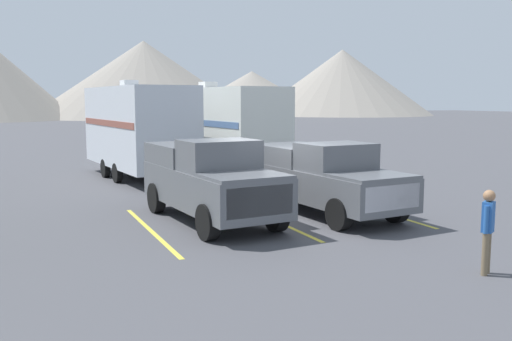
# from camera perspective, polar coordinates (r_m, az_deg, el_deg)

# --- Properties ---
(ground_plane) EXTENTS (240.00, 240.00, 0.00)m
(ground_plane) POSITION_cam_1_polar(r_m,az_deg,el_deg) (15.14, 1.34, -4.89)
(ground_plane) COLOR #47474C
(pickup_truck_a) EXTENTS (2.46, 5.45, 2.19)m
(pickup_truck_a) POSITION_cam_1_polar(r_m,az_deg,el_deg) (14.70, -4.82, -0.79)
(pickup_truck_a) COLOR #595B60
(pickup_truck_a) RESTS_ON ground
(pickup_truck_b) EXTENTS (2.50, 5.70, 2.02)m
(pickup_truck_b) POSITION_cam_1_polar(r_m,az_deg,el_deg) (15.84, 6.73, -0.50)
(pickup_truck_b) COLOR #595B60
(pickup_truck_b) RESTS_ON ground
(lot_stripe_a) EXTENTS (0.12, 5.50, 0.01)m
(lot_stripe_a) POSITION_cam_1_polar(r_m,az_deg,el_deg) (13.96, -10.79, -6.04)
(lot_stripe_a) COLOR gold
(lot_stripe_a) RESTS_ON ground
(lot_stripe_b) EXTENTS (0.12, 5.50, 0.01)m
(lot_stripe_b) POSITION_cam_1_polar(r_m,az_deg,el_deg) (15.02, 1.55, -4.97)
(lot_stripe_b) COLOR gold
(lot_stripe_b) RESTS_ON ground
(lot_stripe_c) EXTENTS (0.12, 5.50, 0.01)m
(lot_stripe_c) POSITION_cam_1_polar(r_m,az_deg,el_deg) (16.67, 11.83, -3.90)
(lot_stripe_c) COLOR gold
(lot_stripe_c) RESTS_ON ground
(camper_trailer_a) EXTENTS (3.32, 8.44, 4.01)m
(camper_trailer_a) POSITION_cam_1_polar(r_m,az_deg,el_deg) (23.13, -12.00, 4.43)
(camper_trailer_a) COLOR silver
(camper_trailer_a) RESTS_ON ground
(camper_trailer_b) EXTENTS (3.17, 9.19, 3.98)m
(camper_trailer_b) POSITION_cam_1_polar(r_m,az_deg,el_deg) (23.81, -3.70, 4.61)
(camper_trailer_b) COLOR silver
(camper_trailer_b) RESTS_ON ground
(person_a) EXTENTS (0.31, 0.27, 1.57)m
(person_a) POSITION_cam_1_polar(r_m,az_deg,el_deg) (10.98, 22.70, -5.29)
(person_a) COLOR #726047
(person_a) RESTS_ON ground
(mountain_ridge) EXTENTS (157.56, 44.77, 17.39)m
(mountain_ridge) POSITION_cam_1_polar(r_m,az_deg,el_deg) (104.53, -20.36, 9.03)
(mountain_ridge) COLOR gray
(mountain_ridge) RESTS_ON ground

